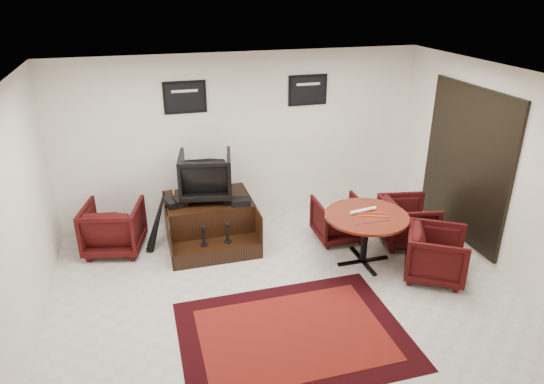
% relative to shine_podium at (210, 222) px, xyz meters
% --- Properties ---
extents(ground, '(6.00, 6.00, 0.00)m').
position_rel_shine_podium_xyz_m(ground, '(0.72, -1.80, -0.31)').
color(ground, silver).
rests_on(ground, ground).
extents(room_shell, '(6.02, 5.02, 2.81)m').
position_rel_shine_podium_xyz_m(room_shell, '(1.13, -1.67, 1.47)').
color(room_shell, white).
rests_on(room_shell, ground).
extents(area_rug, '(2.60, 1.95, 0.01)m').
position_rel_shine_podium_xyz_m(area_rug, '(0.56, -2.53, -0.31)').
color(area_rug, black).
rests_on(area_rug, ground).
extents(shine_podium, '(1.33, 1.36, 0.68)m').
position_rel_shine_podium_xyz_m(shine_podium, '(0.00, 0.00, 0.00)').
color(shine_podium, black).
rests_on(shine_podium, ground).
extents(shine_chair, '(0.90, 0.86, 0.80)m').
position_rel_shine_podium_xyz_m(shine_chair, '(0.00, 0.14, 0.77)').
color(shine_chair, black).
rests_on(shine_chair, shine_podium).
extents(shoes_pair, '(0.28, 0.33, 0.10)m').
position_rel_shine_podium_xyz_m(shoes_pair, '(-0.52, -0.05, 0.42)').
color(shoes_pair, black).
rests_on(shoes_pair, shine_podium).
extents(polish_kit, '(0.31, 0.24, 0.10)m').
position_rel_shine_podium_xyz_m(polish_kit, '(0.46, -0.28, 0.42)').
color(polish_kit, black).
rests_on(polish_kit, shine_podium).
extents(umbrella_black, '(0.35, 0.13, 0.93)m').
position_rel_shine_podium_xyz_m(umbrella_black, '(-0.81, -0.13, 0.15)').
color(umbrella_black, black).
rests_on(umbrella_black, ground).
extents(umbrella_hooked, '(0.34, 0.13, 0.92)m').
position_rel_shine_podium_xyz_m(umbrella_hooked, '(-0.79, 0.01, 0.15)').
color(umbrella_hooked, black).
rests_on(umbrella_hooked, ground).
extents(armchair_side, '(0.98, 0.94, 0.84)m').
position_rel_shine_podium_xyz_m(armchair_side, '(-1.44, 0.08, 0.11)').
color(armchair_side, black).
rests_on(armchair_side, ground).
extents(meeting_table, '(1.18, 1.18, 0.77)m').
position_rel_shine_podium_xyz_m(meeting_table, '(2.05, -1.28, 0.36)').
color(meeting_table, '#421109').
rests_on(meeting_table, ground).
extents(table_chair_back, '(0.74, 0.69, 0.74)m').
position_rel_shine_podium_xyz_m(table_chair_back, '(1.97, -0.50, 0.06)').
color(table_chair_back, black).
rests_on(table_chair_back, ground).
extents(table_chair_window, '(0.85, 0.89, 0.80)m').
position_rel_shine_podium_xyz_m(table_chair_window, '(2.95, -0.92, 0.08)').
color(table_chair_window, black).
rests_on(table_chair_window, ground).
extents(table_chair_corner, '(1.02, 1.04, 0.79)m').
position_rel_shine_podium_xyz_m(table_chair_corner, '(2.82, -1.90, 0.08)').
color(table_chair_corner, black).
rests_on(table_chair_corner, ground).
extents(paper_roll, '(0.42, 0.11, 0.05)m').
position_rel_shine_podium_xyz_m(paper_roll, '(2.03, -1.18, 0.48)').
color(paper_roll, white).
rests_on(paper_roll, meeting_table).
extents(table_clutter, '(0.57, 0.33, 0.01)m').
position_rel_shine_podium_xyz_m(table_clutter, '(2.08, -1.36, 0.46)').
color(table_clutter, '#DD440C').
rests_on(table_clutter, meeting_table).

